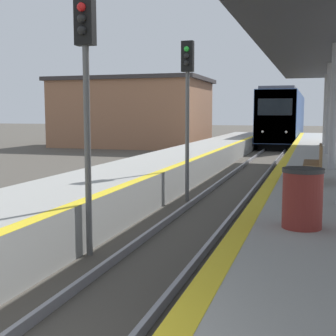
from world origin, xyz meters
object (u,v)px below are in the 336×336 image
train (284,117)px  signal_near (86,77)px  bench (315,162)px  trash_bin (302,198)px  signal_mid (187,91)px

train → signal_near: 36.01m
bench → trash_bin: bearing=-92.1°
signal_near → bench: (4.09, 4.40, -1.88)m
train → bench: bearing=-85.1°
trash_bin → bench: 5.09m
train → trash_bin: train is taller
signal_near → trash_bin: 4.40m
trash_bin → signal_mid: bearing=118.4°
signal_mid → trash_bin: bearing=-61.6°
trash_bin → bench: (0.18, 5.09, 0.03)m
signal_near → bench: 6.29m
signal_near → bench: signal_near is taller
train → bench: 31.70m
train → signal_near: bearing=-92.2°
train → bench: size_ratio=13.87×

